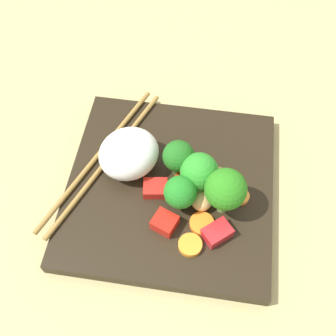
{
  "coord_description": "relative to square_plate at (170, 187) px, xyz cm",
  "views": [
    {
      "loc": [
        -24.96,
        -2.54,
        45.78
      ],
      "look_at": [
        1.01,
        0.37,
        3.91
      ],
      "focal_mm": 43.41,
      "sensor_mm": 36.0,
      "label": 1
    }
  ],
  "objects": [
    {
      "name": "ground_plane",
      "position": [
        0.0,
        0.0,
        -1.95
      ],
      "size": [
        110.0,
        110.0,
        2.0
      ],
      "primitive_type": "cube",
      "color": "tan"
    },
    {
      "name": "square_plate",
      "position": [
        0.0,
        0.0,
        0.0
      ],
      "size": [
        26.31,
        26.31,
        1.91
      ],
      "primitive_type": "cube",
      "rotation": [
        0.0,
        0.0,
        -0.04
      ],
      "color": "black",
      "rests_on": "ground_plane"
    },
    {
      "name": "rice_mound",
      "position": [
        2.09,
        5.31,
        3.68
      ],
      "size": [
        10.19,
        10.23,
        5.45
      ],
      "primitive_type": "ellipsoid",
      "rotation": [
        0.0,
        0.0,
        5.45
      ],
      "color": "white",
      "rests_on": "square_plate"
    },
    {
      "name": "broccoli_floret_0",
      "position": [
        1.85,
        -0.81,
        4.26
      ],
      "size": [
        3.88,
        3.88,
        5.6
      ],
      "color": "#55A03F",
      "rests_on": "square_plate"
    },
    {
      "name": "broccoli_floret_1",
      "position": [
        -2.66,
        -6.46,
        5.46
      ],
      "size": [
        4.79,
        4.79,
        7.02
      ],
      "color": "#78B55C",
      "rests_on": "square_plate"
    },
    {
      "name": "broccoli_floret_2",
      "position": [
        -2.77,
        -1.48,
        4.03
      ],
      "size": [
        3.89,
        3.89,
        5.12
      ],
      "color": "#54A33F",
      "rests_on": "square_plate"
    },
    {
      "name": "broccoli_floret_3",
      "position": [
        -0.01,
        -3.42,
        4.33
      ],
      "size": [
        4.56,
        4.56,
        5.82
      ],
      "color": "#5D983B",
      "rests_on": "square_plate"
    },
    {
      "name": "carrot_slice_0",
      "position": [
        -1.01,
        -8.66,
        1.29
      ],
      "size": [
        3.07,
        3.07,
        0.67
      ],
      "primitive_type": "cylinder",
      "rotation": [
        0.0,
        0.0,
        2.54
      ],
      "color": "orange",
      "rests_on": "square_plate"
    },
    {
      "name": "carrot_slice_1",
      "position": [
        -5.09,
        -4.29,
        1.25
      ],
      "size": [
        4.08,
        4.08,
        0.59
      ],
      "primitive_type": "cylinder",
      "rotation": [
        0.0,
        0.0,
        0.72
      ],
      "color": "orange",
      "rests_on": "square_plate"
    },
    {
      "name": "carrot_slice_2",
      "position": [
        -7.91,
        -3.15,
        1.32
      ],
      "size": [
        2.86,
        2.86,
        0.73
      ],
      "primitive_type": "cylinder",
      "rotation": [
        0.0,
        0.0,
        4.66
      ],
      "color": "orange",
      "rests_on": "square_plate"
    },
    {
      "name": "carrot_slice_3",
      "position": [
        0.94,
        -7.59,
        1.35
      ],
      "size": [
        3.6,
        3.6,
        0.79
      ],
      "primitive_type": "cylinder",
      "rotation": [
        0.0,
        0.0,
        4.28
      ],
      "color": "orange",
      "rests_on": "square_plate"
    },
    {
      "name": "pepper_chunk_0",
      "position": [
        -1.22,
        1.67,
        1.61
      ],
      "size": [
        2.71,
        3.17,
        1.3
      ],
      "primitive_type": "cube",
      "rotation": [
        0.0,
        0.0,
        4.82
      ],
      "color": "red",
      "rests_on": "square_plate"
    },
    {
      "name": "pepper_chunk_1",
      "position": [
        -5.7,
        -0.47,
        1.79
      ],
      "size": [
        3.3,
        3.41,
        1.67
      ],
      "primitive_type": "cube",
      "rotation": [
        0.0,
        0.0,
        1.16
      ],
      "color": "red",
      "rests_on": "square_plate"
    },
    {
      "name": "pepper_chunk_2",
      "position": [
        -6.23,
        -6.08,
        1.69
      ],
      "size": [
        3.75,
        3.9,
        1.48
      ],
      "primitive_type": "cube",
      "rotation": [
        0.0,
        0.0,
        2.24
      ],
      "color": "red",
      "rests_on": "square_plate"
    },
    {
      "name": "pepper_chunk_3",
      "position": [
        -0.23,
        -1.46,
        1.73
      ],
      "size": [
        3.24,
        3.06,
        1.55
      ],
      "primitive_type": "cube",
      "rotation": [
        0.0,
        0.0,
        5.66
      ],
      "color": "red",
      "rests_on": "square_plate"
    },
    {
      "name": "chicken_piece_0",
      "position": [
        0.92,
        -5.54,
        2.05
      ],
      "size": [
        3.84,
        4.44,
        2.19
      ],
      "primitive_type": "ellipsoid",
      "rotation": [
        0.0,
        0.0,
        1.31
      ],
      "color": "tan",
      "rests_on": "square_plate"
    },
    {
      "name": "chicken_piece_1",
      "position": [
        -2.35,
        -4.01,
        2.15
      ],
      "size": [
        3.33,
        2.94,
        2.39
      ],
      "primitive_type": "ellipsoid",
      "rotation": [
        0.0,
        0.0,
        3.25
      ],
      "color": "tan",
      "rests_on": "square_plate"
    },
    {
      "name": "chopstick_pair",
      "position": [
        2.58,
        9.06,
        1.27
      ],
      "size": [
        23.63,
        11.99,
        0.63
      ],
      "rotation": [
        0.0,
        0.0,
        2.73
      ],
      "color": "olive",
      "rests_on": "square_plate"
    }
  ]
}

